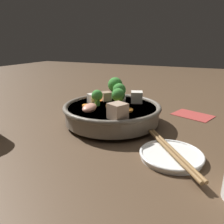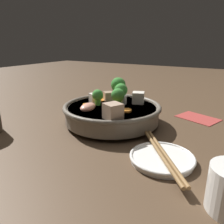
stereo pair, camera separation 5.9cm
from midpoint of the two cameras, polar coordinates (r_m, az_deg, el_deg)
The scene contains 5 objects.
ground_plane at distance 0.60m, azimuth 2.81°, elevation -3.13°, with size 3.00×3.00×0.00m, color #4C3826.
stirfry_bowl at distance 0.59m, azimuth 2.90°, elevation 0.38°, with size 0.26×0.26×0.11m.
side_saucer at distance 0.43m, azimuth 16.82°, elevation -11.56°, with size 0.12×0.12×0.01m.
napkin at distance 0.70m, azimuth 23.80°, elevation -1.46°, with size 0.13×0.11×0.00m.
chopsticks_pair at distance 0.43m, azimuth 16.93°, elevation -10.45°, with size 0.14×0.17×0.01m.
Camera 2 is at (-0.28, 0.48, 0.22)m, focal length 35.00 mm.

